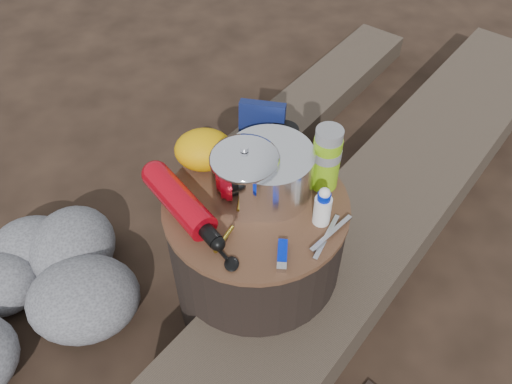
{
  "coord_description": "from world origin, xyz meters",
  "views": [
    {
      "loc": [
        -0.04,
        -0.88,
        1.42
      ],
      "look_at": [
        0.0,
        0.0,
        0.48
      ],
      "focal_mm": 36.49,
      "sensor_mm": 36.0,
      "label": 1
    }
  ],
  "objects_px": {
    "log_main": "(400,191)",
    "camping_pot": "(245,175)",
    "stump": "(256,254)",
    "travel_mug": "(284,145)",
    "fuel_bottle": "(179,201)",
    "thermos": "(326,159)"
  },
  "relations": [
    {
      "from": "thermos",
      "to": "travel_mug",
      "type": "height_order",
      "value": "thermos"
    },
    {
      "from": "stump",
      "to": "thermos",
      "type": "bearing_deg",
      "value": 19.19
    },
    {
      "from": "log_main",
      "to": "thermos",
      "type": "bearing_deg",
      "value": -99.23
    },
    {
      "from": "stump",
      "to": "log_main",
      "type": "relative_size",
      "value": 0.22
    },
    {
      "from": "stump",
      "to": "travel_mug",
      "type": "distance_m",
      "value": 0.33
    },
    {
      "from": "camping_pot",
      "to": "fuel_bottle",
      "type": "xyz_separation_m",
      "value": [
        -0.16,
        -0.04,
        -0.05
      ]
    },
    {
      "from": "thermos",
      "to": "camping_pot",
      "type": "bearing_deg",
      "value": -168.26
    },
    {
      "from": "camping_pot",
      "to": "thermos",
      "type": "bearing_deg",
      "value": 11.74
    },
    {
      "from": "travel_mug",
      "to": "thermos",
      "type": "bearing_deg",
      "value": -43.73
    },
    {
      "from": "stump",
      "to": "camping_pot",
      "type": "height_order",
      "value": "camping_pot"
    },
    {
      "from": "stump",
      "to": "fuel_bottle",
      "type": "distance_m",
      "value": 0.32
    },
    {
      "from": "stump",
      "to": "camping_pot",
      "type": "xyz_separation_m",
      "value": [
        -0.03,
        0.02,
        0.3
      ]
    },
    {
      "from": "stump",
      "to": "travel_mug",
      "type": "relative_size",
      "value": 4.35
    },
    {
      "from": "stump",
      "to": "fuel_bottle",
      "type": "bearing_deg",
      "value": -175.38
    },
    {
      "from": "thermos",
      "to": "travel_mug",
      "type": "relative_size",
      "value": 1.65
    },
    {
      "from": "log_main",
      "to": "camping_pot",
      "type": "height_order",
      "value": "camping_pot"
    },
    {
      "from": "log_main",
      "to": "fuel_bottle",
      "type": "xyz_separation_m",
      "value": [
        -0.71,
        -0.36,
        0.38
      ]
    },
    {
      "from": "camping_pot",
      "to": "stump",
      "type": "bearing_deg",
      "value": -37.02
    },
    {
      "from": "stump",
      "to": "travel_mug",
      "type": "xyz_separation_m",
      "value": [
        0.08,
        0.16,
        0.27
      ]
    },
    {
      "from": "fuel_bottle",
      "to": "thermos",
      "type": "bearing_deg",
      "value": -23.04
    },
    {
      "from": "camping_pot",
      "to": "thermos",
      "type": "height_order",
      "value": "thermos"
    },
    {
      "from": "log_main",
      "to": "travel_mug",
      "type": "distance_m",
      "value": 0.63
    }
  ]
}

